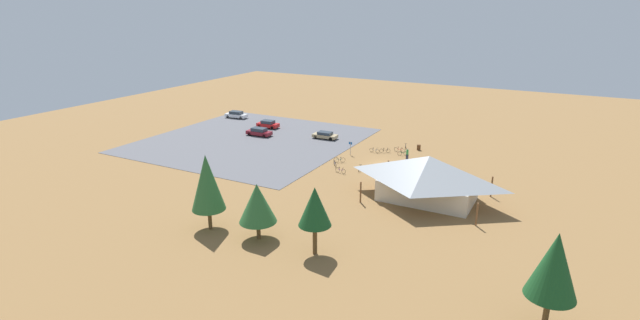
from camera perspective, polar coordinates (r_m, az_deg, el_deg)
name	(u,v)px	position (r m, az deg, el deg)	size (l,w,h in m)	color
ground	(383,164)	(71.90, 7.56, -0.53)	(160.00, 160.00, 0.00)	olive
parking_lot_asphalt	(252,140)	(85.01, -8.15, 2.36)	(34.71, 35.99, 0.05)	#56565B
bike_pavilion	(428,175)	(58.86, 12.81, -1.75)	(14.00, 9.81, 5.57)	beige
trash_bin	(419,147)	(79.99, 11.73, 1.49)	(0.60, 0.60, 0.90)	brown
lot_sign	(350,146)	(75.71, 3.66, 1.66)	(0.56, 0.08, 2.20)	#99999E
pine_center	(207,182)	(50.56, -13.35, -2.63)	(3.54, 3.54, 8.24)	brown
pine_east	(554,265)	(37.91, 26.22, -11.25)	(3.59, 3.59, 7.76)	brown
pine_mideast	(315,207)	(44.31, -0.63, -5.62)	(3.14, 3.14, 6.80)	brown
pine_far_east	(257,203)	(47.95, -7.50, -5.13)	(3.82, 3.82, 5.93)	brown
bicycle_blue_yard_left	(335,164)	(70.30, 1.80, -0.48)	(1.12, 1.35, 0.82)	black
bicycle_purple_mid_cluster	(341,170)	(67.56, 2.47, -1.26)	(1.75, 0.48, 0.85)	black
bicycle_red_near_porch	(399,150)	(78.30, 9.46, 1.22)	(1.81, 0.48, 0.86)	black
bicycle_green_by_bin	(403,153)	(76.64, 9.87, 0.81)	(1.43, 0.87, 0.76)	black
bicycle_yellow_trailside	(360,168)	(68.77, 4.77, -0.97)	(0.50, 1.68, 0.79)	black
bicycle_silver_yard_center	(374,150)	(77.47, 6.53, 1.15)	(1.75, 0.48, 0.84)	black
bicycle_teal_edge_south	(340,160)	(72.15, 2.35, 0.02)	(1.54, 0.89, 0.86)	black
bicycle_white_yard_front	(406,146)	(80.43, 10.20, 1.60)	(0.56, 1.59, 0.78)	black
bicycle_black_lone_east	(385,151)	(77.62, 7.77, 1.13)	(1.58, 0.84, 0.82)	black
car_white_front_row	(236,115)	(102.54, -9.99, 5.37)	(4.83, 2.21, 1.45)	white
car_red_second_row	(268,124)	(93.17, -6.24, 4.28)	(4.31, 2.09, 1.47)	red
car_tan_end_stall	(325,135)	(84.94, 0.60, 2.99)	(4.47, 1.98, 1.24)	tan
car_maroon_back_corner	(259,132)	(87.66, -7.30, 3.37)	(4.72, 2.02, 1.44)	maroon
visitor_crossing_yard	(407,154)	(74.13, 10.40, 0.70)	(0.38, 0.36, 1.88)	#2D3347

